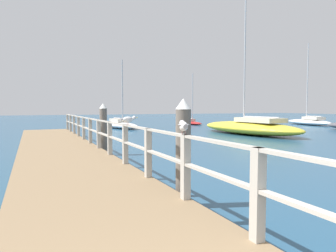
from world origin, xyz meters
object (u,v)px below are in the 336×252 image
object	(u,v)px
dock_piling_near	(183,153)
seagull_background	(128,119)
dock_piling_far	(103,129)
boat_2	(249,127)
boat_0	(191,122)
boat_5	(121,124)
seagull_foreground	(184,126)
boat_6	(309,121)

from	to	relation	value
dock_piling_near	seagull_background	distance (m)	2.27
dock_piling_far	boat_2	world-z (taller)	boat_2
seagull_background	boat_0	distance (m)	25.78
dock_piling_near	boat_5	xyz separation A→B (m)	(4.78, 21.02, -0.67)
dock_piling_near	boat_5	world-z (taller)	boat_5
seagull_background	boat_5	distance (m)	19.58
seagull_foreground	dock_piling_near	bearing A→B (deg)	82.25
boat_6	boat_5	bearing A→B (deg)	-178.19
boat_2	boat_5	distance (m)	11.42
dock_piling_near	boat_0	world-z (taller)	boat_0
dock_piling_near	boat_6	xyz separation A→B (m)	(24.39, 17.76, -0.63)
dock_piling_near	dock_piling_far	distance (m)	6.59
seagull_background	boat_5	xyz separation A→B (m)	(5.15, 18.85, -1.21)
dock_piling_far	seagull_foreground	distance (m)	7.35
dock_piling_far	boat_6	bearing A→B (deg)	24.61
boat_5	boat_6	bearing A→B (deg)	160.22
dock_piling_near	seagull_foreground	bearing A→B (deg)	-117.46
boat_6	dock_piling_near	bearing A→B (deg)	-132.70
seagull_foreground	boat_6	xyz separation A→B (m)	(24.77, 18.49, -1.17)
dock_piling_near	boat_0	size ratio (longest dim) A/B	0.36
seagull_foreground	boat_2	size ratio (longest dim) A/B	0.04
boat_6	boat_0	bearing A→B (deg)	161.99
dock_piling_near	dock_piling_far	bearing A→B (deg)	90.00
seagull_background	boat_0	size ratio (longest dim) A/B	0.09
boat_5	boat_0	bearing A→B (deg)	-172.33
boat_2	boat_6	world-z (taller)	boat_2
seagull_background	boat_5	world-z (taller)	boat_5
dock_piling_near	boat_2	world-z (taller)	boat_2
seagull_foreground	boat_5	distance (m)	22.38
boat_0	dock_piling_far	bearing A→B (deg)	55.58
dock_piling_near	dock_piling_far	size ratio (longest dim) A/B	1.00
dock_piling_far	boat_5	world-z (taller)	boat_5
dock_piling_near	boat_2	bearing A→B (deg)	45.95
dock_piling_near	dock_piling_far	xyz separation A→B (m)	(0.00, 6.59, 0.00)
seagull_background	boat_2	xyz separation A→B (m)	(11.57, 9.41, -1.06)
boat_2	boat_5	bearing A→B (deg)	120.34
dock_piling_far	boat_5	xyz separation A→B (m)	(4.78, 14.43, -0.67)
dock_piling_far	boat_2	xyz separation A→B (m)	(11.20, 4.99, -0.51)
seagull_background	boat_6	world-z (taller)	boat_6
boat_6	dock_piling_far	bearing A→B (deg)	-144.15
seagull_foreground	boat_6	size ratio (longest dim) A/B	0.05
seagull_foreground	seagull_background	world-z (taller)	same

